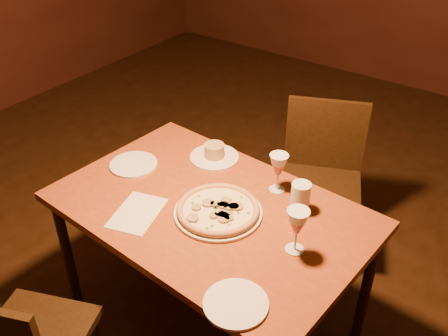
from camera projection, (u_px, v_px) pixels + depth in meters
The scene contains 10 objects.
dining_table at pixel (210, 218), 2.09m from camera, with size 1.34×0.92×0.69m.
chair_far at pixel (321, 175), 2.61m from camera, with size 0.54×0.54×0.86m.
pizza_plate at pixel (218, 210), 2.01m from camera, with size 0.36×0.36×0.04m.
ramekin_saucer at pixel (214, 154), 2.36m from camera, with size 0.23×0.23×0.07m.
wine_glass_far at pixel (278, 173), 2.11m from camera, with size 0.08×0.08×0.18m, color #A25343, non-canonical shape.
wine_glass_right at pixel (297, 231), 1.80m from camera, with size 0.08×0.08×0.18m, color #A25343, non-canonical shape.
water_tumbler at pixel (300, 197), 2.00m from camera, with size 0.08×0.08×0.13m, color silver.
side_plate_left at pixel (134, 164), 2.31m from camera, with size 0.22×0.22×0.01m, color silver.
side_plate_near at pixel (236, 304), 1.63m from camera, with size 0.22×0.22×0.01m, color silver.
menu_card at pixel (137, 213), 2.03m from camera, with size 0.17×0.25×0.00m, color beige.
Camera 1 is at (0.78, -1.00, 1.97)m, focal length 40.00 mm.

